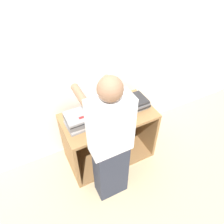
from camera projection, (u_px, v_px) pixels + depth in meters
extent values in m
plane|color=tan|center=(119.00, 171.00, 2.83)|extent=(12.00, 12.00, 0.00)
cube|color=silver|center=(93.00, 65.00, 2.46)|extent=(8.00, 0.05, 2.40)
cube|color=olive|center=(109.00, 116.00, 2.52)|extent=(1.09, 0.58, 0.04)
cube|color=olive|center=(109.00, 154.00, 3.00)|extent=(1.09, 0.58, 0.04)
cube|color=olive|center=(69.00, 152.00, 2.59)|extent=(0.04, 0.58, 0.67)
cube|color=olive|center=(144.00, 123.00, 2.94)|extent=(0.04, 0.58, 0.67)
cube|color=olive|center=(100.00, 123.00, 2.94)|extent=(1.01, 0.04, 0.67)
cube|color=#B7B7BC|center=(109.00, 115.00, 2.51)|extent=(0.31, 0.24, 0.02)
cube|color=black|center=(108.00, 113.00, 2.50)|extent=(0.25, 0.13, 0.00)
cube|color=#B7B7BC|center=(102.00, 98.00, 2.54)|extent=(0.31, 0.11, 0.22)
cube|color=black|center=(102.00, 98.00, 2.54)|extent=(0.27, 0.09, 0.20)
cube|color=gray|center=(81.00, 124.00, 2.39)|extent=(0.32, 0.26, 0.03)
cube|color=#B7B7BC|center=(81.00, 122.00, 2.38)|extent=(0.31, 0.25, 0.03)
cube|color=slate|center=(80.00, 120.00, 2.35)|extent=(0.31, 0.25, 0.03)
cube|color=slate|center=(80.00, 119.00, 2.33)|extent=(0.31, 0.25, 0.03)
cube|color=#232326|center=(80.00, 117.00, 2.32)|extent=(0.31, 0.25, 0.03)
cube|color=gray|center=(80.00, 116.00, 2.29)|extent=(0.31, 0.25, 0.03)
cube|color=gray|center=(133.00, 105.00, 2.62)|extent=(0.31, 0.25, 0.03)
cube|color=#232326|center=(134.00, 104.00, 2.60)|extent=(0.31, 0.25, 0.03)
cube|color=slate|center=(134.00, 103.00, 2.58)|extent=(0.32, 0.26, 0.03)
cube|color=#232326|center=(133.00, 100.00, 2.56)|extent=(0.31, 0.25, 0.03)
cube|color=#2D3342|center=(111.00, 170.00, 2.39)|extent=(0.34, 0.20, 0.77)
cube|color=white|center=(110.00, 127.00, 1.92)|extent=(0.40, 0.20, 0.61)
sphere|color=#8C664C|center=(110.00, 89.00, 1.64)|extent=(0.21, 0.21, 0.21)
cylinder|color=#8C664C|center=(81.00, 96.00, 1.89)|extent=(0.07, 0.32, 0.07)
cylinder|color=#8C664C|center=(113.00, 86.00, 2.00)|extent=(0.07, 0.32, 0.07)
cube|color=red|center=(82.00, 117.00, 2.25)|extent=(0.06, 0.02, 0.01)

